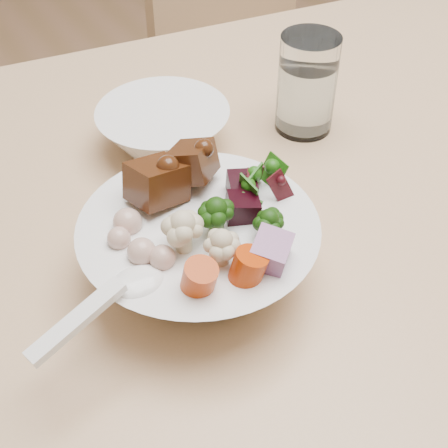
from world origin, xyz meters
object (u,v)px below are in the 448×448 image
object	(u,v)px
food_bowl	(200,245)
side_bowl	(164,129)
chair_far	(259,76)
dining_table	(358,218)
water_glass	(306,88)

from	to	relation	value
food_bowl	side_bowl	bearing A→B (deg)	72.68
side_bowl	chair_far	bearing A→B (deg)	45.14
dining_table	side_bowl	size ratio (longest dim) A/B	10.18
water_glass	side_bowl	size ratio (longest dim) A/B	0.77
chair_far	water_glass	xyz separation A→B (m)	(-0.27, -0.51, 0.31)
food_bowl	side_bowl	distance (m)	0.23
food_bowl	chair_far	bearing A→B (deg)	52.24
food_bowl	water_glass	world-z (taller)	water_glass
dining_table	side_bowl	xyz separation A→B (m)	(-0.19, 0.18, 0.11)
chair_far	water_glass	bearing A→B (deg)	-126.76
dining_table	water_glass	bearing A→B (deg)	101.97
dining_table	chair_far	world-z (taller)	chair_far
chair_far	side_bowl	world-z (taller)	chair_far
dining_table	water_glass	size ratio (longest dim) A/B	13.15
dining_table	water_glass	world-z (taller)	water_glass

